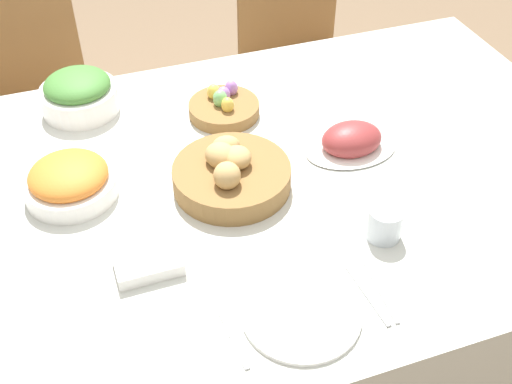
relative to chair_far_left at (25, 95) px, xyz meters
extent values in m
plane|color=#7F664C|center=(0.52, -0.92, -0.53)|extent=(12.00, 12.00, 0.00)
cube|color=silver|center=(0.52, -0.92, -0.16)|extent=(1.87, 1.17, 0.74)
cylinder|color=olive|center=(0.16, -0.30, -0.31)|extent=(0.03, 0.03, 0.44)
cylinder|color=olive|center=(0.21, 0.08, -0.31)|extent=(0.03, 0.03, 0.44)
cube|color=olive|center=(-0.01, -0.09, -0.08)|extent=(0.47, 0.47, 0.02)
cube|color=olive|center=(0.01, 0.11, 0.20)|extent=(0.42, 0.07, 0.55)
cylinder|color=olive|center=(0.86, -0.30, -0.31)|extent=(0.03, 0.03, 0.44)
cylinder|color=olive|center=(1.25, -0.26, -0.31)|extent=(0.03, 0.03, 0.44)
cylinder|color=olive|center=(0.83, 0.09, -0.31)|extent=(0.03, 0.03, 0.44)
cylinder|color=olive|center=(1.22, 0.12, -0.31)|extent=(0.03, 0.03, 0.44)
cube|color=olive|center=(1.04, -0.09, -0.08)|extent=(0.45, 0.45, 0.02)
cylinder|color=olive|center=(0.47, -0.93, 0.24)|extent=(0.28, 0.28, 0.06)
ellipsoid|color=tan|center=(0.44, -0.98, 0.29)|extent=(0.08, 0.08, 0.06)
ellipsoid|color=tan|center=(0.47, -0.86, 0.28)|extent=(0.07, 0.06, 0.05)
ellipsoid|color=tan|center=(0.45, -0.90, 0.29)|extent=(0.10, 0.10, 0.06)
ellipsoid|color=tan|center=(0.48, -0.92, 0.29)|extent=(0.08, 0.08, 0.05)
cylinder|color=olive|center=(0.54, -0.63, 0.23)|extent=(0.19, 0.19, 0.03)
ellipsoid|color=#B27AD1|center=(0.54, -0.62, 0.26)|extent=(0.04, 0.04, 0.05)
ellipsoid|color=#B27AD1|center=(0.57, -0.59, 0.26)|extent=(0.04, 0.04, 0.05)
ellipsoid|color=#7FCC7A|center=(0.53, -0.63, 0.26)|extent=(0.04, 0.04, 0.05)
ellipsoid|color=#F4D151|center=(0.52, -0.59, 0.26)|extent=(0.04, 0.04, 0.05)
ellipsoid|color=#F4D151|center=(0.54, -0.67, 0.26)|extent=(0.03, 0.03, 0.04)
ellipsoid|color=white|center=(0.80, -0.89, 0.22)|extent=(0.24, 0.17, 0.01)
ellipsoid|color=#963435|center=(0.80, -0.89, 0.24)|extent=(0.16, 0.12, 0.08)
cylinder|color=white|center=(0.10, -0.83, 0.23)|extent=(0.22, 0.22, 0.05)
ellipsoid|color=orange|center=(0.10, -0.83, 0.27)|extent=(0.18, 0.18, 0.07)
cylinder|color=white|center=(0.17, -0.48, 0.25)|extent=(0.21, 0.21, 0.07)
ellipsoid|color=#478438|center=(0.17, -0.48, 0.29)|extent=(0.18, 0.18, 0.06)
cylinder|color=white|center=(0.48, -1.34, 0.22)|extent=(0.24, 0.24, 0.01)
cube|color=silver|center=(0.33, -1.34, 0.21)|extent=(0.02, 0.17, 0.00)
cube|color=silver|center=(0.62, -1.34, 0.21)|extent=(0.02, 0.17, 0.00)
cube|color=silver|center=(0.65, -1.34, 0.21)|extent=(0.02, 0.17, 0.00)
cylinder|color=silver|center=(0.73, -1.19, 0.25)|extent=(0.08, 0.08, 0.08)
cube|color=white|center=(0.22, -1.12, 0.23)|extent=(0.14, 0.09, 0.03)
camera|label=1|loc=(0.14, -2.04, 1.23)|focal=45.00mm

